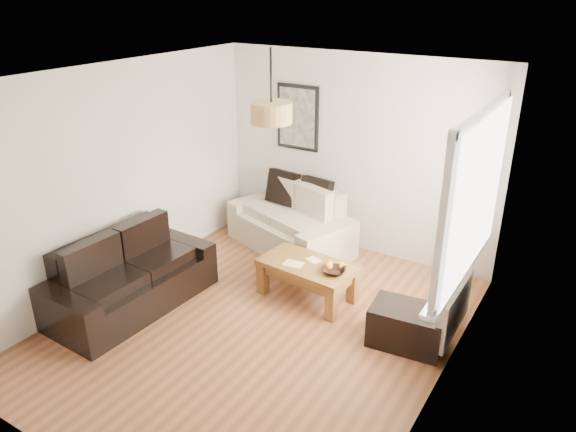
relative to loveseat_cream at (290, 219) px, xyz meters
The scene contains 21 objects.
floor 1.96m from the loveseat_cream, 68.76° to the right, with size 4.50×4.50×0.00m, color brown.
ceiling 2.90m from the loveseat_cream, 68.76° to the right, with size 3.80×4.50×0.00m, color white, non-canonical shape.
wall_back 1.21m from the loveseat_cream, 34.19° to the left, with size 3.80×0.04×2.60m, color silver, non-canonical shape.
wall_front 4.18m from the loveseat_cream, 80.26° to the right, with size 3.80×0.04×2.60m, color silver, non-canonical shape.
wall_left 2.32m from the loveseat_cream, 124.17° to the right, with size 0.04×4.50×2.60m, color silver, non-canonical shape.
wall_right 3.27m from the loveseat_cream, 34.48° to the right, with size 0.04×4.50×2.60m, color silver, non-canonical shape.
window_bay 2.98m from the loveseat_cream, 21.01° to the right, with size 0.14×1.90×1.60m, color white, non-canonical shape.
radiator 2.70m from the loveseat_cream, 21.31° to the right, with size 0.10×0.90×0.52m, color white.
poster 1.36m from the loveseat_cream, 109.76° to the left, with size 0.62×0.04×0.87m, color black, non-canonical shape.
pendant_shade 2.44m from the loveseat_cream, 64.94° to the right, with size 0.40×0.40×0.20m, color tan.
loveseat_cream is the anchor object (origin of this frame).
sofa_leather 2.31m from the loveseat_cream, 108.62° to the right, with size 1.86×0.90×0.80m, color black, non-canonical shape.
coffee_table 1.34m from the loveseat_cream, 50.10° to the right, with size 1.08×0.59×0.44m, color brown, non-canonical shape.
ottoman 2.49m from the loveseat_cream, 30.46° to the right, with size 0.73×0.47×0.41m, color black.
cushion_left 0.47m from the loveseat_cream, 140.91° to the left, with size 0.46×0.14×0.46m, color black.
cushion_right 0.47m from the loveseat_cream, 37.56° to the left, with size 0.45×0.14×0.45m, color black.
fruit_bowl 1.62m from the loveseat_cream, 41.28° to the right, with size 0.25×0.25×0.06m, color black.
orange_a 1.50m from the loveseat_cream, 41.94° to the right, with size 0.09×0.09×0.09m, color orange.
orange_b 1.55m from the loveseat_cream, 36.87° to the right, with size 0.08×0.08×0.08m, color orange.
orange_c 1.45m from the loveseat_cream, 40.78° to the right, with size 0.08×0.08×0.08m, color #F65814.
papers 1.33m from the loveseat_cream, 56.93° to the right, with size 0.22×0.16×0.01m, color white.
Camera 1 is at (2.84, -3.98, 3.37)m, focal length 33.98 mm.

